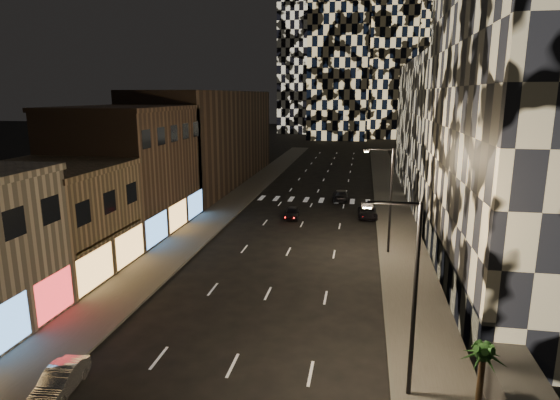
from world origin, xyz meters
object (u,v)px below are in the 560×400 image
at_px(streetlight_far, 388,193).
at_px(car_dark_midlane, 292,213).
at_px(streetlight_near, 410,287).
at_px(car_silver_parked, 60,381).
at_px(palm_tree, 483,359).
at_px(car_dark_rightlane, 367,212).
at_px(car_dark_oncoming, 341,195).

bearing_deg(streetlight_far, car_dark_midlane, 133.53).
distance_m(streetlight_far, car_dark_midlane, 14.89).
bearing_deg(streetlight_near, car_silver_parked, -170.55).
bearing_deg(palm_tree, streetlight_near, 145.25).
distance_m(car_silver_parked, palm_tree, 18.51).
bearing_deg(car_dark_rightlane, palm_tree, -85.86).
height_order(streetlight_far, car_dark_oncoming, streetlight_far).
distance_m(car_dark_midlane, car_dark_oncoming, 11.08).
distance_m(streetlight_near, car_dark_oncoming, 40.75).
bearing_deg(car_dark_rightlane, streetlight_near, -90.32).
height_order(streetlight_far, car_dark_midlane, streetlight_far).
height_order(car_dark_oncoming, car_dark_rightlane, car_dark_oncoming).
relative_size(streetlight_far, car_dark_rightlane, 2.03).
xyz_separation_m(streetlight_near, car_dark_midlane, (-9.73, 30.24, -4.71)).
distance_m(car_dark_oncoming, car_dark_rightlane, 8.89).
xyz_separation_m(streetlight_far, car_dark_midlane, (-9.73, 10.24, -4.71)).
bearing_deg(car_dark_midlane, streetlight_far, -52.29).
bearing_deg(car_dark_oncoming, car_silver_parked, 73.78).
distance_m(streetlight_near, streetlight_far, 20.00).
relative_size(streetlight_near, car_dark_oncoming, 1.82).
bearing_deg(palm_tree, car_silver_parked, -177.86).
bearing_deg(car_dark_rightlane, car_dark_oncoming, 109.35).
xyz_separation_m(car_dark_midlane, palm_tree, (12.48, -32.15, 2.66)).
bearing_deg(car_dark_rightlane, car_silver_parked, -115.13).
relative_size(streetlight_near, streetlight_far, 1.00).
bearing_deg(streetlight_far, palm_tree, -82.86).
height_order(streetlight_near, car_silver_parked, streetlight_near).
relative_size(car_silver_parked, car_dark_oncoming, 0.75).
bearing_deg(streetlight_far, car_dark_rightlane, 97.05).
relative_size(car_dark_oncoming, palm_tree, 1.29).
bearing_deg(streetlight_near, car_dark_oncoming, 96.89).
xyz_separation_m(car_dark_oncoming, palm_tree, (7.60, -42.10, 2.59)).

